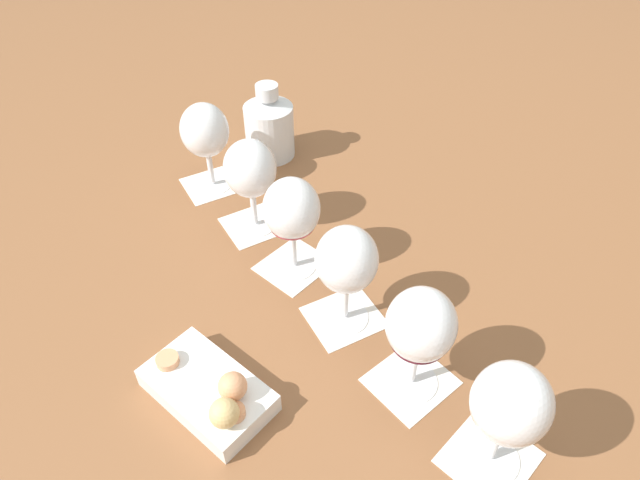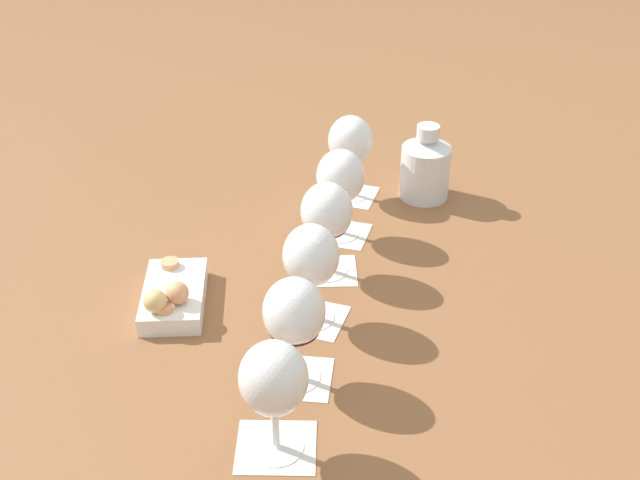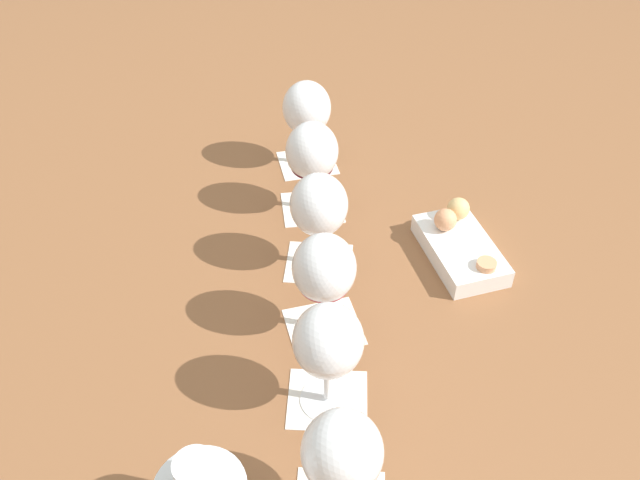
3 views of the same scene
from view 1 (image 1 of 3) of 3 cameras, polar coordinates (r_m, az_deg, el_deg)
The scene contains 15 objects.
ground_plane at distance 0.85m, azimuth 0.11°, elevation -5.32°, with size 8.00×8.00×0.00m, color brown.
tasting_card_0 at distance 1.06m, azimuth -10.65°, elevation 5.51°, with size 0.13×0.13×0.00m.
tasting_card_1 at distance 0.96m, azimuth -6.48°, elevation 1.59°, with size 0.13×0.13×0.00m.
tasting_card_2 at distance 0.89m, azimuth -2.62°, elevation -2.55°, with size 0.12×0.13×0.00m.
tasting_card_3 at distance 0.82m, azimuth 2.43°, elevation -7.69°, with size 0.13×0.13×0.00m.
tasting_card_4 at distance 0.76m, azimuth 9.04°, elevation -13.76°, with size 0.13×0.13×0.00m.
tasting_card_5 at distance 0.73m, azimuth 16.54°, elevation -20.12°, with size 0.12×0.13×0.00m.
wine_glass_0 at distance 1.01m, azimuth -11.41°, elevation 10.32°, with size 0.08×0.08×0.16m.
wine_glass_1 at distance 0.90m, azimuth -6.99°, elevation 6.68°, with size 0.08×0.08×0.16m.
wine_glass_2 at distance 0.82m, azimuth -2.85°, elevation 2.70°, with size 0.08×0.08×0.16m.
wine_glass_3 at distance 0.74m, azimuth 2.67°, elevation -2.43°, with size 0.08×0.08×0.16m.
wine_glass_4 at distance 0.68m, azimuth 10.00°, elevation -8.76°, with size 0.08×0.08×0.16m.
wine_glass_5 at distance 0.64m, azimuth 18.43°, elevation -15.65°, with size 0.08×0.08×0.16m.
ceramic_vase at distance 1.10m, azimuth -5.10°, elevation 11.33°, with size 0.09×0.09×0.15m.
snack_dish at distance 0.73m, azimuth -10.92°, elevation -14.63°, with size 0.19×0.15×0.07m.
Camera 1 is at (0.18, -0.54, 0.63)m, focal length 32.00 mm.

